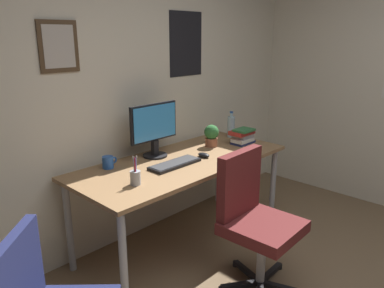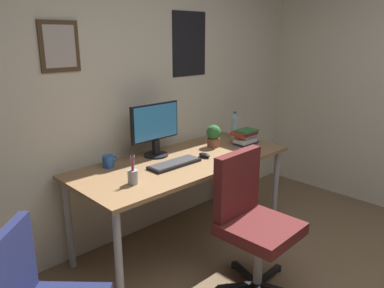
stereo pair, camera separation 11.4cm
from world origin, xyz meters
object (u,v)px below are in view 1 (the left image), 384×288
object	(u,v)px
book_stack_left	(243,136)
water_bottle	(231,126)
pen_cup	(135,177)
office_chair	(253,215)
coffee_mug_near	(108,162)
monitor	(154,128)
keyboard	(175,164)
potted_plant	(211,135)
computer_mouse	(204,155)

from	to	relation	value
book_stack_left	water_bottle	bearing A→B (deg)	62.96
pen_cup	book_stack_left	world-z (taller)	pen_cup
book_stack_left	office_chair	bearing A→B (deg)	-139.06
office_chair	coffee_mug_near	bearing A→B (deg)	115.40
office_chair	coffee_mug_near	world-z (taller)	office_chair
monitor	water_bottle	bearing A→B (deg)	-4.88
keyboard	pen_cup	bearing A→B (deg)	-169.06
monitor	potted_plant	distance (m)	0.57
keyboard	book_stack_left	distance (m)	0.84
keyboard	potted_plant	size ratio (longest dim) A/B	2.21
office_chair	computer_mouse	xyz separation A→B (m)	(0.21, 0.64, 0.23)
book_stack_left	coffee_mug_near	bearing A→B (deg)	164.64
water_bottle	keyboard	bearing A→B (deg)	-167.83
coffee_mug_near	pen_cup	xyz separation A→B (m)	(-0.06, -0.40, 0.01)
office_chair	monitor	xyz separation A→B (m)	(-0.04, 0.95, 0.45)
monitor	coffee_mug_near	size ratio (longest dim) A/B	3.81
computer_mouse	water_bottle	bearing A→B (deg)	19.43
potted_plant	book_stack_left	bearing A→B (deg)	-30.85
coffee_mug_near	potted_plant	size ratio (longest dim) A/B	0.62
office_chair	pen_cup	size ratio (longest dim) A/B	4.75
water_bottle	potted_plant	size ratio (longest dim) A/B	1.29
keyboard	water_bottle	xyz separation A→B (m)	(0.95, 0.20, 0.09)
potted_plant	book_stack_left	xyz separation A→B (m)	(0.26, -0.15, -0.03)
monitor	keyboard	world-z (taller)	monitor
computer_mouse	coffee_mug_near	xyz separation A→B (m)	(-0.68, 0.34, 0.03)
water_bottle	pen_cup	size ratio (longest dim) A/B	1.26
potted_plant	monitor	bearing A→B (deg)	164.71
coffee_mug_near	potted_plant	bearing A→B (deg)	-10.69
water_bottle	coffee_mug_near	size ratio (longest dim) A/B	2.09
monitor	computer_mouse	size ratio (longest dim) A/B	4.18
keyboard	monitor	bearing A→B (deg)	81.09
monitor	keyboard	distance (m)	0.36
office_chair	keyboard	world-z (taller)	office_chair
office_chair	computer_mouse	distance (m)	0.72
monitor	potted_plant	bearing A→B (deg)	-15.29
computer_mouse	potted_plant	distance (m)	0.33
office_chair	keyboard	size ratio (longest dim) A/B	2.21
pen_cup	coffee_mug_near	bearing A→B (deg)	81.30
office_chair	coffee_mug_near	size ratio (longest dim) A/B	7.87
monitor	potted_plant	size ratio (longest dim) A/B	2.36
monitor	water_bottle	size ratio (longest dim) A/B	1.82
water_bottle	potted_plant	world-z (taller)	water_bottle
computer_mouse	book_stack_left	size ratio (longest dim) A/B	0.48
monitor	book_stack_left	distance (m)	0.86
keyboard	coffee_mug_near	size ratio (longest dim) A/B	3.56
computer_mouse	pen_cup	distance (m)	0.75
computer_mouse	pen_cup	size ratio (longest dim) A/B	0.55
monitor	book_stack_left	bearing A→B (deg)	-20.72
keyboard	computer_mouse	size ratio (longest dim) A/B	3.91
keyboard	pen_cup	world-z (taller)	pen_cup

